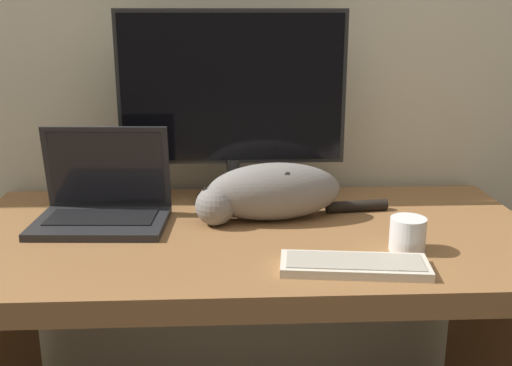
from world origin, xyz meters
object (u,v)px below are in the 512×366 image
(monitor, at_px, (232,102))
(external_keyboard, at_px, (354,265))
(laptop, at_px, (103,205))
(cat, at_px, (269,192))
(coffee_mug, at_px, (408,234))

(monitor, relative_size, external_keyboard, 1.94)
(laptop, relative_size, cat, 0.65)
(coffee_mug, bearing_deg, monitor, 135.54)
(laptop, distance_m, external_keyboard, 0.70)
(monitor, bearing_deg, cat, -59.62)
(external_keyboard, height_order, cat, cat)
(laptop, distance_m, cat, 0.45)
(external_keyboard, bearing_deg, cat, 122.56)
(cat, distance_m, coffee_mug, 0.39)
(coffee_mug, bearing_deg, cat, 142.88)
(laptop, xyz_separation_m, external_keyboard, (0.61, -0.34, -0.04))
(coffee_mug, bearing_deg, laptop, 162.92)
(laptop, relative_size, coffee_mug, 4.18)
(monitor, height_order, cat, monitor)
(monitor, height_order, laptop, monitor)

